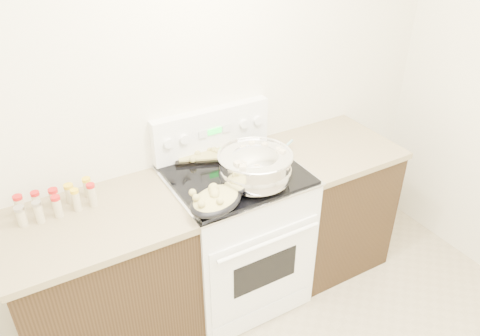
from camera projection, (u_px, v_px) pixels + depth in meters
room_shell at (402, 216)px, 1.09m from camera, size 4.10×3.60×2.75m
counter_left at (105, 285)px, 2.59m from camera, size 0.93×0.67×0.92m
counter_right at (326, 203)px, 3.26m from camera, size 0.73×0.67×0.92m
kitchen_range at (236, 233)px, 2.93m from camera, size 0.78×0.73×1.22m
mixing_bowl at (255, 168)px, 2.55m from camera, size 0.46×0.46×0.24m
roasting_pan at (215, 200)px, 2.37m from camera, size 0.38×0.32×0.11m
baking_sheet at (209, 151)px, 2.87m from camera, size 0.50×0.43×0.06m
wooden_spoon at (255, 173)px, 2.66m from camera, size 0.05×0.26×0.04m
blue_ladle at (281, 157)px, 2.77m from camera, size 0.24×0.20×0.10m
spice_jars at (55, 201)px, 2.38m from camera, size 0.39×0.15×0.13m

